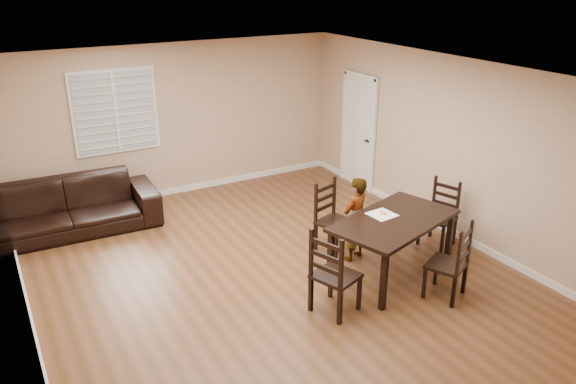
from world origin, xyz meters
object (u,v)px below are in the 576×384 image
(chair_near, at_px, (328,218))
(chair_far, at_px, (456,266))
(sofa, at_px, (67,208))
(dining_table, at_px, (394,225))
(child, at_px, (355,219))
(donut, at_px, (383,213))
(chair_left, at_px, (329,278))
(chair_right, at_px, (442,214))

(chair_near, xyz_separation_m, chair_far, (0.61, -1.93, -0.01))
(sofa, bearing_deg, dining_table, -42.42)
(dining_table, relative_size, child, 1.60)
(chair_near, bearing_deg, child, -90.04)
(dining_table, relative_size, donut, 20.20)
(sofa, bearing_deg, child, -38.57)
(child, height_order, sofa, child)
(chair_left, relative_size, chair_right, 1.10)
(chair_left, bearing_deg, child, -67.25)
(chair_far, distance_m, chair_left, 1.63)
(chair_near, relative_size, chair_far, 1.03)
(dining_table, relative_size, sofa, 0.71)
(chair_near, bearing_deg, chair_far, -89.50)
(chair_far, xyz_separation_m, chair_right, (0.97, 1.26, -0.01))
(chair_near, distance_m, chair_left, 1.73)
(child, xyz_separation_m, sofa, (-3.37, 2.92, -0.21))
(chair_near, bearing_deg, sofa, 125.68)
(chair_near, height_order, sofa, chair_near)
(dining_table, xyz_separation_m, chair_left, (-1.27, -0.39, -0.23))
(chair_left, xyz_separation_m, chair_right, (2.53, 0.78, -0.05))
(chair_near, xyz_separation_m, donut, (0.29, -0.87, 0.36))
(chair_far, bearing_deg, donut, -99.01)
(donut, bearing_deg, dining_table, -79.43)
(dining_table, distance_m, chair_left, 1.35)
(chair_near, height_order, chair_right, chair_near)
(child, bearing_deg, sofa, -59.11)
(dining_table, relative_size, chair_near, 1.85)
(dining_table, distance_m, chair_far, 0.95)
(chair_far, bearing_deg, dining_table, -97.68)
(donut, distance_m, sofa, 4.86)
(chair_right, bearing_deg, chair_far, -55.72)
(dining_table, distance_m, chair_right, 1.35)
(chair_near, relative_size, child, 0.86)
(chair_far, distance_m, child, 1.55)
(chair_right, relative_size, child, 0.81)
(chair_right, bearing_deg, chair_left, -90.83)
(sofa, bearing_deg, chair_left, -57.42)
(donut, bearing_deg, chair_near, 108.28)
(dining_table, height_order, donut, donut)
(donut, bearing_deg, chair_far, -73.23)
(chair_left, height_order, donut, chair_left)
(chair_right, distance_m, child, 1.47)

